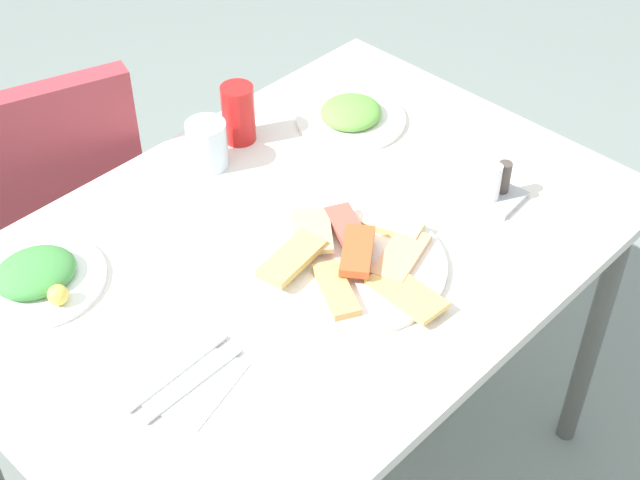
# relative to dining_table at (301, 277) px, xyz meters

# --- Properties ---
(dining_table) EXTENTS (1.20, 0.83, 0.75)m
(dining_table) POSITION_rel_dining_table_xyz_m (0.00, 0.00, 0.00)
(dining_table) COLOR silver
(dining_table) RESTS_ON ground_plane
(dining_chair) EXTENTS (0.53, 0.53, 0.91)m
(dining_chair) POSITION_rel_dining_table_xyz_m (-0.15, 0.64, -0.15)
(dining_chair) COLOR #9B353E
(dining_chair) RESTS_ON ground_plane
(pide_platter) EXTENTS (0.33, 0.36, 0.05)m
(pide_platter) POSITION_rel_dining_table_xyz_m (0.02, -0.11, 0.09)
(pide_platter) COLOR white
(pide_platter) RESTS_ON dining_table
(salad_plate_greens) EXTENTS (0.23, 0.23, 0.04)m
(salad_plate_greens) POSITION_rel_dining_table_xyz_m (0.34, 0.19, 0.10)
(salad_plate_greens) COLOR white
(salad_plate_greens) RESTS_ON dining_table
(salad_plate_rice) EXTENTS (0.23, 0.23, 0.05)m
(salad_plate_rice) POSITION_rel_dining_table_xyz_m (-0.38, 0.25, 0.10)
(salad_plate_rice) COLOR white
(salad_plate_rice) RESTS_ON dining_table
(soda_can) EXTENTS (0.09, 0.09, 0.12)m
(soda_can) POSITION_rel_dining_table_xyz_m (0.14, 0.31, 0.14)
(soda_can) COLOR red
(soda_can) RESTS_ON dining_table
(drinking_glass) EXTENTS (0.08, 0.08, 0.10)m
(drinking_glass) POSITION_rel_dining_table_xyz_m (0.04, 0.29, 0.13)
(drinking_glass) COLOR silver
(drinking_glass) RESTS_ON dining_table
(paper_napkin) EXTENTS (0.18, 0.18, 0.00)m
(paper_napkin) POSITION_rel_dining_table_xyz_m (-0.34, -0.09, 0.08)
(paper_napkin) COLOR white
(paper_napkin) RESTS_ON dining_table
(fork) EXTENTS (0.19, 0.02, 0.00)m
(fork) POSITION_rel_dining_table_xyz_m (-0.34, -0.11, 0.09)
(fork) COLOR silver
(fork) RESTS_ON paper_napkin
(spoon) EXTENTS (0.20, 0.03, 0.00)m
(spoon) POSITION_rel_dining_table_xyz_m (-0.34, -0.07, 0.09)
(spoon) COLOR silver
(spoon) RESTS_ON paper_napkin
(condiment_caddy) EXTENTS (0.10, 0.10, 0.09)m
(condiment_caddy) POSITION_rel_dining_table_xyz_m (0.34, -0.18, 0.11)
(condiment_caddy) COLOR #B2B2B7
(condiment_caddy) RESTS_ON dining_table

